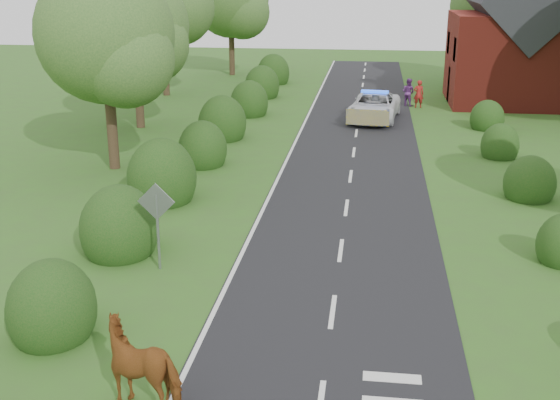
# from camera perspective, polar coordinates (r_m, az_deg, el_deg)

# --- Properties ---
(ground) EXTENTS (120.00, 120.00, 0.00)m
(ground) POSITION_cam_1_polar(r_m,az_deg,el_deg) (17.56, 4.30, -9.08)
(ground) COLOR #385924
(road) EXTENTS (6.00, 70.00, 0.02)m
(road) POSITION_cam_1_polar(r_m,az_deg,el_deg) (31.64, 5.96, 3.42)
(road) COLOR black
(road) RESTS_ON ground
(road_markings) EXTENTS (4.96, 70.00, 0.01)m
(road_markings) POSITION_cam_1_polar(r_m,az_deg,el_deg) (29.72, 2.74, 2.56)
(road_markings) COLOR white
(road_markings) RESTS_ON road
(hedgerow_left) EXTENTS (2.75, 50.41, 3.00)m
(hedgerow_left) POSITION_cam_1_polar(r_m,az_deg,el_deg) (29.17, -7.13, 3.60)
(hedgerow_left) COLOR #144012
(hedgerow_left) RESTS_ON ground
(hedgerow_right) EXTENTS (2.10, 45.78, 2.10)m
(hedgerow_right) POSITION_cam_1_polar(r_m,az_deg,el_deg) (28.44, 19.14, 1.93)
(hedgerow_right) COLOR #144012
(hedgerow_right) RESTS_ON ground
(tree_left_a) EXTENTS (5.74, 5.60, 8.38)m
(tree_left_a) POSITION_cam_1_polar(r_m,az_deg,el_deg) (29.52, -13.65, 12.48)
(tree_left_a) COLOR #332316
(tree_left_a) RESTS_ON ground
(tree_left_b) EXTENTS (5.74, 5.60, 8.07)m
(tree_left_b) POSITION_cam_1_polar(r_m,az_deg,el_deg) (37.55, -11.42, 13.30)
(tree_left_b) COLOR #332316
(tree_left_b) RESTS_ON ground
(tree_left_d) EXTENTS (6.15, 6.00, 8.89)m
(tree_left_d) POSITION_cam_1_polar(r_m,az_deg,el_deg) (56.57, -3.78, 15.76)
(tree_left_d) COLOR #332316
(tree_left_d) RESTS_ON ground
(tree_right_c) EXTENTS (6.15, 6.00, 8.58)m
(tree_right_c) POSITION_cam_1_polar(r_m,az_deg,el_deg) (54.18, 17.17, 14.60)
(tree_right_c) COLOR #332316
(tree_right_c) RESTS_ON ground
(road_sign) EXTENTS (1.06, 0.08, 2.53)m
(road_sign) POSITION_cam_1_polar(r_m,az_deg,el_deg) (19.58, -9.98, -1.10)
(road_sign) COLOR gray
(road_sign) RESTS_ON ground
(house) EXTENTS (8.00, 7.40, 9.17)m
(house) POSITION_cam_1_polar(r_m,az_deg,el_deg) (46.61, 18.77, 12.05)
(house) COLOR maroon
(house) RESTS_ON ground
(cow) EXTENTS (2.16, 1.36, 1.44)m
(cow) POSITION_cam_1_polar(r_m,az_deg,el_deg) (14.16, -10.87, -13.29)
(cow) COLOR brown
(cow) RESTS_ON ground
(police_van) EXTENTS (3.15, 5.75, 1.66)m
(police_van) POSITION_cam_1_polar(r_m,az_deg,el_deg) (39.84, 7.66, 7.53)
(police_van) COLOR silver
(police_van) RESTS_ON ground
(pedestrian_red) EXTENTS (0.64, 0.44, 1.68)m
(pedestrian_red) POSITION_cam_1_polar(r_m,az_deg,el_deg) (43.94, 11.20, 8.45)
(pedestrian_red) COLOR maroon
(pedestrian_red) RESTS_ON ground
(pedestrian_purple) EXTENTS (1.04, 0.99, 1.70)m
(pedestrian_purple) POSITION_cam_1_polar(r_m,az_deg,el_deg) (44.42, 10.38, 8.62)
(pedestrian_purple) COLOR #6A307A
(pedestrian_purple) RESTS_ON ground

